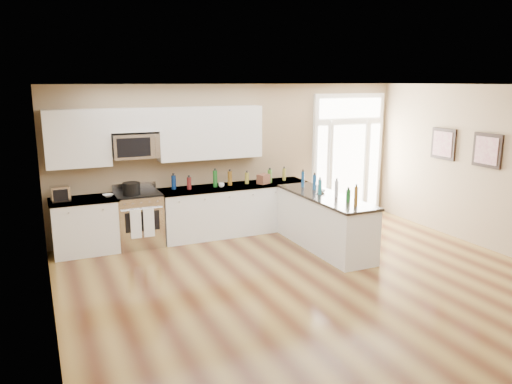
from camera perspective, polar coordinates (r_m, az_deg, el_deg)
ground at (r=6.66m, az=11.17°, el=-13.04°), size 8.00×8.00×0.00m
room_shell at (r=6.12m, az=11.84°, el=1.56°), size 8.00×8.00×8.00m
back_cabinet_left at (r=8.90m, az=-18.90°, el=-3.85°), size 1.10×0.66×0.94m
back_cabinet_right at (r=9.50m, az=-2.42°, el=-2.15°), size 2.85×0.66×0.94m
peninsula_cabinet at (r=8.73m, az=7.78°, el=-3.62°), size 0.69×2.32×0.94m
upper_cabinet_left at (r=8.76m, az=-19.75°, el=5.77°), size 1.04×0.33×0.95m
upper_cabinet_right at (r=9.23m, az=-5.25°, el=6.76°), size 1.94×0.33×0.95m
upper_cabinet_short at (r=8.86m, az=-13.83°, el=8.00°), size 0.82×0.33×0.40m
microwave at (r=8.86m, az=-13.64°, el=5.15°), size 0.78×0.41×0.42m
entry_door at (r=10.83m, az=10.45°, el=4.14°), size 1.70×0.10×2.60m
wall_art_near at (r=10.02m, az=20.62°, el=5.17°), size 0.05×0.58×0.58m
wall_art_far at (r=9.34m, az=24.91°, el=4.33°), size 0.05×0.58×0.58m
kitchen_range at (r=9.00m, az=-13.23°, el=-3.05°), size 0.77×0.69×1.08m
stockpot at (r=8.76m, az=-14.05°, el=0.42°), size 0.39×0.39×0.23m
toaster_oven at (r=8.69m, az=-21.47°, el=-0.19°), size 0.31×0.25×0.25m
cardboard_box at (r=9.48m, az=0.86°, el=1.50°), size 0.27×0.24×0.18m
bowl_left at (r=8.78m, az=-16.55°, el=-0.38°), size 0.20×0.20×0.04m
bowl_peninsula at (r=8.81m, az=7.42°, el=0.10°), size 0.20×0.20×0.05m
cup_counter at (r=9.18m, az=-3.98°, el=0.79°), size 0.13×0.13×0.08m
counter_bottles at (r=9.01m, az=0.62°, el=1.16°), size 2.40×2.46×0.31m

